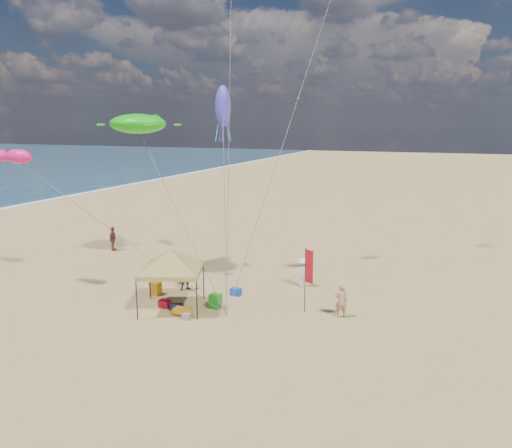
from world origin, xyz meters
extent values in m
plane|color=tan|center=(0.00, 0.00, 0.00)|extent=(280.00, 280.00, 0.00)
cylinder|color=black|center=(-5.16, 1.19, 0.92)|extent=(0.06, 0.06, 1.84)
cylinder|color=black|center=(-2.58, 2.20, 0.92)|extent=(0.06, 0.06, 1.84)
cylinder|color=black|center=(-4.15, -1.38, 0.92)|extent=(0.06, 0.06, 1.84)
cylinder|color=black|center=(-1.58, -0.37, 0.92)|extent=(0.06, 0.06, 1.84)
cube|color=#9B8B45|center=(-3.37, 0.41, 1.95)|extent=(3.69, 3.69, 0.22)
pyramid|color=#9B8B45|center=(-3.37, 0.41, 2.99)|extent=(5.21, 5.21, 0.92)
cylinder|color=black|center=(2.76, 2.38, 1.59)|extent=(0.04, 0.04, 3.18)
cube|color=red|center=(2.97, 2.29, 2.32)|extent=(0.43, 0.21, 1.59)
cube|color=red|center=(-3.82, 0.41, 0.19)|extent=(0.54, 0.38, 0.38)
cube|color=#1342A0|center=(-1.27, 3.30, 0.19)|extent=(0.54, 0.38, 0.38)
cylinder|color=#0C1136|center=(-3.10, 0.32, 0.18)|extent=(0.69, 0.54, 0.36)
cylinder|color=#CC5D0B|center=(-4.98, 4.10, 0.18)|extent=(0.54, 0.69, 0.36)
cube|color=#188117|center=(-1.46, 1.28, 0.35)|extent=(0.50, 0.50, 0.70)
cube|color=orange|center=(-5.25, 1.81, 0.35)|extent=(0.50, 0.50, 0.70)
cube|color=gray|center=(-2.07, -0.54, 0.14)|extent=(0.34, 0.30, 0.28)
cube|color=orange|center=(-2.49, -0.11, 0.20)|extent=(0.90, 0.50, 0.24)
imported|color=tan|center=(4.50, 2.40, 0.82)|extent=(0.70, 0.60, 1.63)
imported|color=#3A474F|center=(-4.08, 3.08, 0.77)|extent=(0.94, 0.94, 1.53)
imported|color=silver|center=(1.60, 5.92, 0.82)|extent=(1.21, 0.96, 1.64)
imported|color=#944F39|center=(-13.17, 8.53, 0.87)|extent=(0.70, 1.10, 1.74)
ellipsoid|color=#12C412|center=(-8.26, 5.20, 8.88)|extent=(4.24, 3.89, 1.14)
ellipsoid|color=#FF1581|center=(-12.44, 0.36, 7.20)|extent=(1.93, 1.40, 0.77)
ellipsoid|color=#483EDA|center=(-3.65, 7.02, 9.87)|extent=(1.17, 1.17, 2.36)
camera|label=1|loc=(8.86, -19.18, 8.93)|focal=34.46mm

